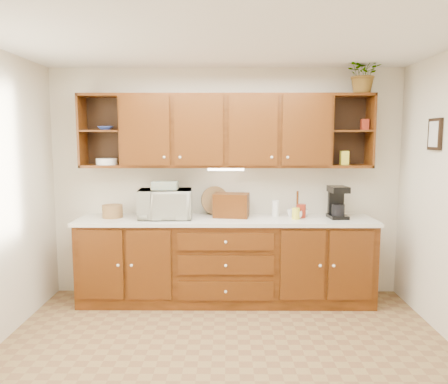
{
  "coord_description": "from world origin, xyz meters",
  "views": [
    {
      "loc": [
        0.01,
        -3.27,
        1.81
      ],
      "look_at": [
        -0.02,
        1.15,
        1.27
      ],
      "focal_mm": 35.0,
      "sensor_mm": 36.0,
      "label": 1
    }
  ],
  "objects_px": {
    "coffee_maker": "(337,203)",
    "potted_plant": "(364,73)",
    "bread_box": "(231,205)",
    "microwave": "(165,204)"
  },
  "relations": [
    {
      "from": "coffee_maker",
      "to": "potted_plant",
      "type": "xyz_separation_m",
      "value": [
        0.25,
        0.05,
        1.39
      ]
    },
    {
      "from": "potted_plant",
      "to": "bread_box",
      "type": "bearing_deg",
      "value": -179.74
    },
    {
      "from": "bread_box",
      "to": "coffee_maker",
      "type": "distance_m",
      "value": 1.17
    },
    {
      "from": "bread_box",
      "to": "coffee_maker",
      "type": "relative_size",
      "value": 1.08
    },
    {
      "from": "microwave",
      "to": "bread_box",
      "type": "distance_m",
      "value": 0.73
    },
    {
      "from": "microwave",
      "to": "potted_plant",
      "type": "bearing_deg",
      "value": -1.67
    },
    {
      "from": "bread_box",
      "to": "potted_plant",
      "type": "relative_size",
      "value": 0.9
    },
    {
      "from": "microwave",
      "to": "coffee_maker",
      "type": "distance_m",
      "value": 1.89
    },
    {
      "from": "microwave",
      "to": "potted_plant",
      "type": "relative_size",
      "value": 1.37
    },
    {
      "from": "microwave",
      "to": "potted_plant",
      "type": "height_order",
      "value": "potted_plant"
    }
  ]
}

